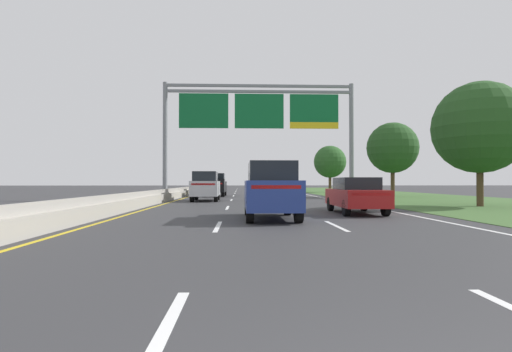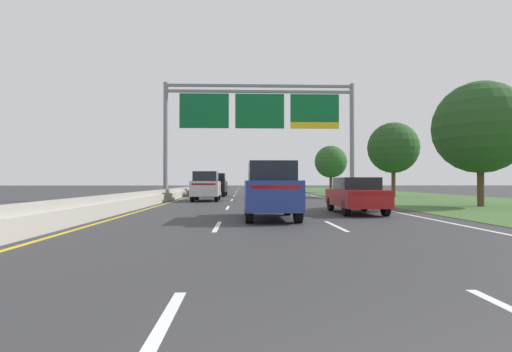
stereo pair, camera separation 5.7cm
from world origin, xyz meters
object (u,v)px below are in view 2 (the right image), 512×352
at_px(overhead_sign_gantry, 260,116).
at_px(roadside_tree_mid, 393,148).
at_px(roadside_tree_near, 480,128).
at_px(roadside_tree_far, 331,162).
at_px(car_blue_centre_lane_suv, 270,189).
at_px(car_silver_left_lane_suv, 206,186).
at_px(car_red_right_lane_sedan, 356,195).
at_px(pickup_truck_black, 216,185).

xyz_separation_m(overhead_sign_gantry, roadside_tree_mid, (12.42, 4.72, -2.05)).
bearing_deg(roadside_tree_near, roadside_tree_far, 93.44).
distance_m(overhead_sign_gantry, roadside_tree_far, 22.72).
bearing_deg(car_blue_centre_lane_suv, overhead_sign_gantry, -1.28).
height_order(car_blue_centre_lane_suv, roadside_tree_far, roadside_tree_far).
distance_m(car_silver_left_lane_suv, roadside_tree_far, 26.63).
bearing_deg(roadside_tree_near, car_silver_left_lane_suv, 154.94).
height_order(car_red_right_lane_sedan, roadside_tree_mid, roadside_tree_mid).
xyz_separation_m(pickup_truck_black, car_red_right_lane_sedan, (7.52, -21.23, -0.26)).
relative_size(car_blue_centre_lane_suv, car_silver_left_lane_suv, 1.00).
bearing_deg(overhead_sign_gantry, pickup_truck_black, 118.61).
distance_m(pickup_truck_black, roadside_tree_near, 23.29).
relative_size(pickup_truck_black, roadside_tree_mid, 0.80).
xyz_separation_m(car_red_right_lane_sedan, roadside_tree_far, (6.47, 34.28, 3.14)).
bearing_deg(pickup_truck_black, roadside_tree_far, -46.44).
xyz_separation_m(car_silver_left_lane_suv, roadside_tree_mid, (16.41, 6.95, 3.38)).
distance_m(car_blue_centre_lane_suv, roadside_tree_mid, 25.01).
xyz_separation_m(overhead_sign_gantry, roadside_tree_near, (11.88, -9.64, -2.11)).
relative_size(overhead_sign_gantry, car_blue_centre_lane_suv, 3.20).
bearing_deg(roadside_tree_far, pickup_truck_black, -136.99).
relative_size(car_red_right_lane_sedan, roadside_tree_far, 0.73).
height_order(car_red_right_lane_sedan, roadside_tree_near, roadside_tree_near).
bearing_deg(overhead_sign_gantry, roadside_tree_mid, 20.82).
distance_m(car_silver_left_lane_suv, roadside_tree_mid, 18.13).
bearing_deg(car_blue_centre_lane_suv, car_silver_left_lane_suv, 14.21).
relative_size(pickup_truck_black, car_silver_left_lane_suv, 1.15).
bearing_deg(overhead_sign_gantry, roadside_tree_near, -39.07).
distance_m(car_blue_centre_lane_suv, roadside_tree_near, 14.40).
xyz_separation_m(pickup_truck_black, car_blue_centre_lane_suv, (3.58, -23.69, 0.02)).
bearing_deg(roadside_tree_far, roadside_tree_mid, -81.44).
bearing_deg(roadside_tree_near, car_blue_centre_lane_suv, -150.52).
bearing_deg(car_blue_centre_lane_suv, roadside_tree_far, -15.99).
bearing_deg(overhead_sign_gantry, car_silver_left_lane_suv, -150.86).
bearing_deg(car_red_right_lane_sedan, car_blue_centre_lane_suv, 122.65).
height_order(pickup_truck_black, roadside_tree_mid, roadside_tree_mid).
xyz_separation_m(pickup_truck_black, car_silver_left_lane_suv, (-0.09, -9.38, 0.02)).
bearing_deg(roadside_tree_mid, roadside_tree_far, 98.56).
height_order(overhead_sign_gantry, car_blue_centre_lane_suv, overhead_sign_gantry).
distance_m(car_blue_centre_lane_suv, car_silver_left_lane_suv, 14.78).
distance_m(overhead_sign_gantry, car_red_right_lane_sedan, 15.62).
xyz_separation_m(car_silver_left_lane_suv, roadside_tree_near, (15.87, -7.42, 3.31)).
bearing_deg(roadside_tree_far, roadside_tree_near, -86.56).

